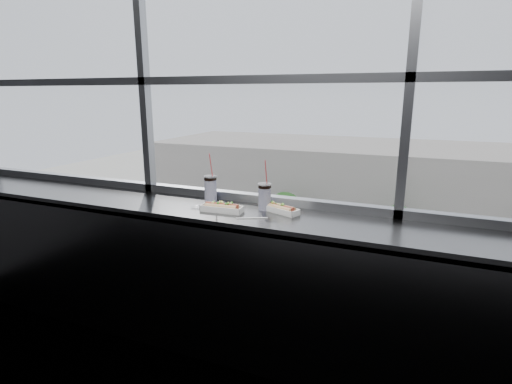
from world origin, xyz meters
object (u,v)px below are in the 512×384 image
at_px(hotdog_tray_right, 280,209).
at_px(car_far_a, 250,250).
at_px(tree_left, 285,210).
at_px(pedestrian_d, 502,262).
at_px(car_near_b, 247,308).
at_px(car_far_b, 397,274).
at_px(soda_cup_right, 265,195).
at_px(car_near_c, 403,342).
at_px(hotdog_tray_left, 222,208).
at_px(pedestrian_b, 373,244).
at_px(tree_center, 397,225).
at_px(pedestrian_a, 330,241).
at_px(wrapper, 197,206).
at_px(soda_cup_left, 211,187).
at_px(loose_straw, 252,218).
at_px(car_near_a, 139,282).
at_px(pedestrian_c, 467,257).

xyz_separation_m(hotdog_tray_right, car_far_a, (-10.73, 24.20, -11.12)).
height_order(car_far_a, tree_left, tree_left).
relative_size(car_far_a, pedestrian_d, 2.77).
relative_size(car_near_b, car_far_b, 1.02).
xyz_separation_m(soda_cup_right, car_near_c, (1.03, 16.17, -11.20)).
height_order(hotdog_tray_left, pedestrian_b, hotdog_tray_left).
distance_m(hotdog_tray_right, tree_center, 29.58).
bearing_deg(pedestrian_a, hotdog_tray_left, -170.04).
relative_size(wrapper, car_near_b, 0.02).
bearing_deg(hotdog_tray_right, pedestrian_a, 122.09).
relative_size(hotdog_tray_left, pedestrian_d, 0.15).
bearing_deg(soda_cup_left, tree_center, 89.37).
distance_m(car_near_c, pedestrian_d, 14.16).
bearing_deg(pedestrian_d, loose_straw, 166.24).
xyz_separation_m(car_far_a, tree_center, (10.44, 4.00, 2.20)).
bearing_deg(car_near_a, wrapper, -145.47).
distance_m(pedestrian_c, tree_left, 14.23).
distance_m(pedestrian_d, tree_center, 7.65).
xyz_separation_m(car_near_a, pedestrian_c, (19.82, 12.65, -0.04)).
height_order(car_far_a, car_near_b, car_far_a).
xyz_separation_m(wrapper, tree_left, (-8.71, 28.32, -8.79)).
xyz_separation_m(pedestrian_b, tree_left, (-7.28, -0.62, 2.18)).
xyz_separation_m(car_near_b, pedestrian_d, (14.47, 12.77, 0.06)).
bearing_deg(pedestrian_c, car_near_a, -147.45).
xyz_separation_m(soda_cup_left, loose_straw, (0.47, -0.29, -0.10)).
distance_m(soda_cup_left, pedestrian_c, 31.27).
relative_size(soda_cup_left, car_near_a, 0.05).
distance_m(soda_cup_left, car_near_a, 24.30).
bearing_deg(pedestrian_d, tree_left, 92.70).
bearing_deg(pedestrian_a, hotdog_tray_right, -169.25).
height_order(soda_cup_left, tree_left, soda_cup_left).
bearing_deg(car_near_b, hotdog_tray_left, -153.38).
relative_size(wrapper, pedestrian_a, 0.05).
bearing_deg(soda_cup_right, car_far_a, 113.68).
xyz_separation_m(car_far_a, car_near_b, (3.28, -8.00, -0.00)).
height_order(pedestrian_d, pedestrian_a, pedestrian_d).
relative_size(soda_cup_right, pedestrian_b, 0.16).
distance_m(hotdog_tray_right, wrapper, 0.61).
relative_size(wrapper, car_near_a, 0.01).
bearing_deg(hotdog_tray_left, soda_cup_right, 28.45).
height_order(hotdog_tray_left, car_far_b, hotdog_tray_left).
distance_m(wrapper, pedestrian_d, 32.04).
height_order(soda_cup_right, car_far_a, soda_cup_right).
bearing_deg(pedestrian_a, pedestrian_b, -85.79).
height_order(hotdog_tray_right, pedestrian_a, hotdog_tray_right).
relative_size(car_near_c, car_near_a, 0.83).
relative_size(car_near_c, pedestrian_b, 2.58).
bearing_deg(pedestrian_b, wrapper, 2.83).
xyz_separation_m(pedestrian_d, tree_center, (-7.30, -0.77, 2.14)).
xyz_separation_m(hotdog_tray_left, car_near_a, (-14.69, 16.34, -10.93)).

